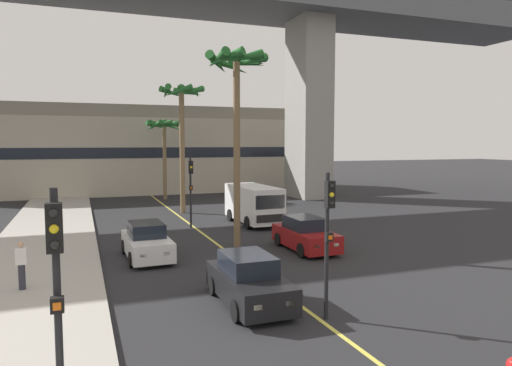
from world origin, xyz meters
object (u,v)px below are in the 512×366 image
at_px(car_queue_front, 147,242).
at_px(palm_tree_far_median, 165,131).
at_px(car_queue_second, 305,235).
at_px(palm_tree_near_median, 182,110).
at_px(palm_tree_mid_median, 236,83).
at_px(traffic_light_median_far, 191,182).
at_px(traffic_light_left_sidewalk_corner, 57,284).
at_px(traffic_light_median_near, 328,226).
at_px(delivery_van, 253,203).
at_px(pedestrian_near_crosswalk, 21,264).
at_px(car_queue_third, 249,281).

xyz_separation_m(car_queue_front, palm_tree_far_median, (4.45, 21.34, 5.34)).
bearing_deg(car_queue_front, car_queue_second, -7.49).
distance_m(palm_tree_near_median, palm_tree_mid_median, 11.96).
height_order(car_queue_second, palm_tree_mid_median, palm_tree_mid_median).
bearing_deg(palm_tree_far_median, car_queue_second, -83.00).
distance_m(car_queue_front, traffic_light_median_far, 7.66).
bearing_deg(palm_tree_near_median, traffic_light_median_far, -97.52).
bearing_deg(traffic_light_median_far, palm_tree_near_median, 82.48).
height_order(car_queue_front, palm_tree_far_median, palm_tree_far_median).
xyz_separation_m(car_queue_second, traffic_light_left_sidewalk_corner, (-10.20, -11.93, 2.14)).
xyz_separation_m(traffic_light_median_near, palm_tree_far_median, (0.59, 30.39, 3.34)).
relative_size(delivery_van, pedestrian_near_crosswalk, 3.27).
relative_size(traffic_light_median_far, pedestrian_near_crosswalk, 2.59).
bearing_deg(traffic_light_median_far, palm_tree_mid_median, -80.67).
distance_m(traffic_light_median_far, palm_tree_near_median, 7.74).
height_order(car_queue_second, car_queue_third, same).
xyz_separation_m(car_queue_second, palm_tree_near_median, (-2.93, 13.67, 6.59)).
height_order(car_queue_second, palm_tree_far_median, palm_tree_far_median).
xyz_separation_m(car_queue_front, palm_tree_near_median, (4.25, 12.73, 6.59)).
bearing_deg(car_queue_second, car_queue_front, 172.51).
relative_size(traffic_light_left_sidewalk_corner, traffic_light_median_far, 1.00).
xyz_separation_m(traffic_light_median_near, traffic_light_median_far, (-0.43, 15.61, 0.00)).
relative_size(traffic_light_median_far, palm_tree_mid_median, 0.45).
xyz_separation_m(palm_tree_near_median, palm_tree_far_median, (0.20, 8.61, -1.25)).
bearing_deg(palm_tree_mid_median, palm_tree_far_median, 89.82).
bearing_deg(car_queue_front, traffic_light_median_far, 62.31).
bearing_deg(traffic_light_left_sidewalk_corner, car_queue_front, 76.83).
height_order(traffic_light_left_sidewalk_corner, traffic_light_median_far, traffic_light_left_sidewalk_corner).
bearing_deg(car_queue_third, traffic_light_median_far, 84.82).
bearing_deg(palm_tree_mid_median, traffic_light_median_far, 99.33).
bearing_deg(car_queue_front, palm_tree_near_median, 71.52).
relative_size(palm_tree_far_median, pedestrian_near_crosswalk, 4.37).
xyz_separation_m(traffic_light_left_sidewalk_corner, palm_tree_far_median, (7.46, 34.21, 3.19)).
distance_m(traffic_light_left_sidewalk_corner, palm_tree_far_median, 35.16).
height_order(traffic_light_median_near, pedestrian_near_crosswalk, traffic_light_median_near).
bearing_deg(palm_tree_far_median, pedestrian_near_crosswalk, -109.94).
height_order(delivery_van, traffic_light_left_sidewalk_corner, traffic_light_left_sidewalk_corner).
relative_size(palm_tree_near_median, pedestrian_near_crosswalk, 5.64).
distance_m(traffic_light_median_far, palm_tree_far_median, 15.19).
bearing_deg(palm_tree_near_median, palm_tree_mid_median, -89.37).
xyz_separation_m(traffic_light_median_far, palm_tree_near_median, (0.82, 6.17, 4.59)).
relative_size(car_queue_third, traffic_light_left_sidewalk_corner, 0.98).
bearing_deg(car_queue_front, traffic_light_left_sidewalk_corner, -103.17).
distance_m(traffic_light_left_sidewalk_corner, palm_tree_near_median, 26.98).
height_order(delivery_van, palm_tree_mid_median, palm_tree_mid_median).
height_order(palm_tree_near_median, pedestrian_near_crosswalk, palm_tree_near_median).
distance_m(car_queue_third, traffic_light_median_far, 13.80).
bearing_deg(palm_tree_mid_median, car_queue_third, -105.56).
height_order(traffic_light_left_sidewalk_corner, palm_tree_far_median, palm_tree_far_median).
bearing_deg(palm_tree_far_median, palm_tree_near_median, -91.32).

